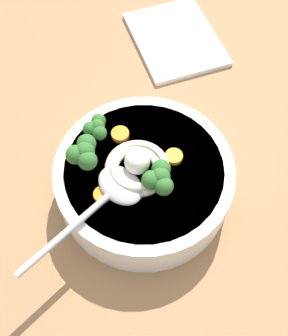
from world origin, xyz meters
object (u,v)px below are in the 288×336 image
(soup_bowl, at_px, (144,180))
(noodle_pile, at_px, (137,167))
(folded_napkin, at_px, (175,39))
(soup_spoon, at_px, (112,193))

(soup_bowl, xyz_separation_m, noodle_pile, (0.00, -0.01, 0.04))
(noodle_pile, distance_m, folded_napkin, 0.31)
(noodle_pile, bearing_deg, soup_spoon, -58.36)
(soup_spoon, bearing_deg, noodle_pile, -176.29)
(soup_bowl, height_order, noodle_pile, noodle_pile)
(soup_spoon, bearing_deg, soup_bowl, 180.00)
(noodle_pile, bearing_deg, soup_bowl, 100.95)
(soup_bowl, bearing_deg, noodle_pile, -79.05)
(folded_napkin, bearing_deg, soup_spoon, -32.95)
(soup_bowl, relative_size, soup_spoon, 1.33)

